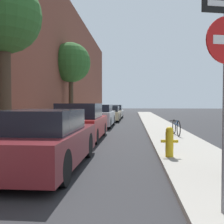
# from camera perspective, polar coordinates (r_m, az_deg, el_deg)

# --- Properties ---
(ground_plane) EXTENTS (120.00, 120.00, 0.00)m
(ground_plane) POSITION_cam_1_polar(r_m,az_deg,el_deg) (16.96, 0.53, -3.26)
(ground_plane) COLOR #28282B
(sidewalk_left) EXTENTS (2.00, 52.00, 0.12)m
(sidewalk_left) POSITION_cam_1_polar(r_m,az_deg,el_deg) (17.41, -9.05, -2.95)
(sidewalk_left) COLOR #9E998E
(sidewalk_left) RESTS_ON ground
(sidewalk_right) EXTENTS (2.00, 52.00, 0.12)m
(sidewalk_right) POSITION_cam_1_polar(r_m,az_deg,el_deg) (17.00, 10.34, -3.08)
(sidewalk_right) COLOR #9E998E
(sidewalk_right) RESTS_ON ground
(building_facade_left) EXTENTS (0.70, 52.00, 9.81)m
(building_facade_left) POSITION_cam_1_polar(r_m,az_deg,el_deg) (18.03, -13.41, 12.65)
(building_facade_left) COLOR brown
(building_facade_left) RESTS_ON ground
(parked_car_maroon) EXTENTS (1.82, 4.24, 1.38)m
(parked_car_maroon) POSITION_cam_1_polar(r_m,az_deg,el_deg) (6.41, -14.64, -5.92)
(parked_car_maroon) COLOR black
(parked_car_maroon) RESTS_ON ground
(parked_car_red) EXTENTS (1.80, 4.27, 1.52)m
(parked_car_red) POSITION_cam_1_polar(r_m,az_deg,el_deg) (11.21, -6.77, -2.31)
(parked_car_red) COLOR black
(parked_car_red) RESTS_ON ground
(parked_car_silver) EXTENTS (1.79, 4.57, 1.44)m
(parked_car_silver) POSITION_cam_1_polar(r_m,az_deg,el_deg) (17.16, -2.81, -0.86)
(parked_car_silver) COLOR black
(parked_car_silver) RESTS_ON ground
(parked_car_champagne) EXTENTS (1.71, 4.48, 1.31)m
(parked_car_champagne) POSITION_cam_1_polar(r_m,az_deg,el_deg) (22.51, -0.45, -0.37)
(parked_car_champagne) COLOR black
(parked_car_champagne) RESTS_ON ground
(parked_car_white) EXTENTS (1.77, 3.95, 1.35)m
(parked_car_white) POSITION_cam_1_polar(r_m,az_deg,el_deg) (27.53, 0.47, 0.06)
(parked_car_white) COLOR black
(parked_car_white) RESTS_ON ground
(street_tree_near) EXTENTS (2.52, 2.52, 5.60)m
(street_tree_near) POSITION_cam_1_polar(r_m,az_deg,el_deg) (9.99, -22.36, 18.21)
(street_tree_near) COLOR #423323
(street_tree_near) RESTS_ON sidewalk_left
(street_tree_far) EXTENTS (2.88, 2.88, 5.81)m
(street_tree_far) POSITION_cam_1_polar(r_m,az_deg,el_deg) (19.74, -8.88, 10.40)
(street_tree_far) COLOR #423323
(street_tree_far) RESTS_ON sidewalk_left
(fire_hydrant) EXTENTS (0.45, 0.21, 0.80)m
(fire_hydrant) POSITION_cam_1_polar(r_m,az_deg,el_deg) (7.16, 12.29, -6.19)
(fire_hydrant) COLOR gold
(fire_hydrant) RESTS_ON sidewalk_right
(bicycle) EXTENTS (0.44, 1.65, 0.67)m
(bicycle) POSITION_cam_1_polar(r_m,az_deg,el_deg) (11.99, 13.69, -3.24)
(bicycle) COLOR black
(bicycle) RESTS_ON sidewalk_right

